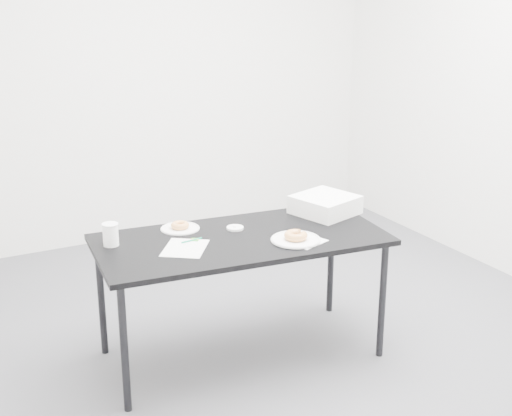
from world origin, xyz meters
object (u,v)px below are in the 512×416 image
coffee_cup (111,234)px  bakery_box (325,205)px  plate_near (296,240)px  donut_near (296,235)px  plate_far (180,229)px  scorecard (185,248)px  donut_far (180,225)px  pen (192,240)px  table (241,246)px

coffee_cup → bakery_box: bearing=-3.5°
bakery_box → plate_near: bearing=-157.6°
donut_near → plate_far: 0.64m
scorecard → coffee_cup: bearing=-178.2°
plate_near → plate_far: 0.64m
plate_far → donut_far: size_ratio=2.13×
donut_near → plate_near: bearing=0.0°
scorecard → pen: bearing=82.7°
scorecard → donut_far: 0.29m
pen → coffee_cup: bearing=152.8°
donut_near → donut_far: donut_near is taller
plate_far → bakery_box: bakery_box is taller
donut_far → pen: bearing=-95.0°
scorecard → coffee_cup: coffee_cup is taller
table → pen: bearing=172.0°
donut_near → donut_far: bearing=135.7°
table → bakery_box: bearing=17.7°
bakery_box → coffee_cup: bearing=159.8°
table → scorecard: scorecard is taller
coffee_cup → bakery_box: coffee_cup is taller
plate_near → bakery_box: (0.38, 0.31, 0.05)m
donut_near → coffee_cup: 0.94m
plate_near → donut_near: size_ratio=2.13×
donut_near → bakery_box: bakery_box is taller
scorecard → donut_near: bearing=18.0°
pen → donut_near: donut_near is taller
plate_near → donut_far: bearing=135.7°
plate_far → bakery_box: (0.84, -0.14, 0.05)m
table → scorecard: (-0.32, -0.01, 0.05)m
plate_far → coffee_cup: coffee_cup is taller
plate_near → donut_near: donut_near is taller
donut_far → coffee_cup: (-0.40, -0.06, 0.04)m
table → donut_far: (-0.23, 0.27, 0.07)m
plate_near → coffee_cup: 0.95m
donut_near → coffee_cup: coffee_cup is taller
donut_near → plate_far: donut_near is taller
table → scorecard: 0.32m
pen → bakery_box: size_ratio=0.38×
table → scorecard: bearing=-172.1°
coffee_cup → bakery_box: (1.24, -0.08, -0.01)m
pen → plate_near: 0.54m
table → plate_far: plate_far is taller
table → plate_near: 0.30m
table → bakery_box: 0.63m
donut_far → donut_near: bearing=-44.3°
pen → coffee_cup: coffee_cup is taller
scorecard → plate_far: plate_far is taller
plate_far → coffee_cup: bearing=-171.0°
table → plate_far: size_ratio=7.49×
bakery_box → donut_far: bearing=153.9°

